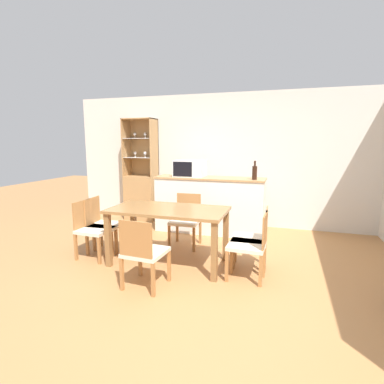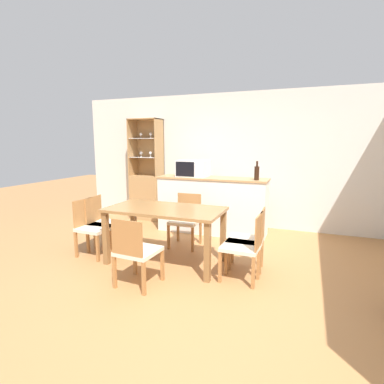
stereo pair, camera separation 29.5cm
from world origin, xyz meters
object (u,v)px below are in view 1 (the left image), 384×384
(dining_table, at_px, (168,216))
(wine_bottle, at_px, (255,172))
(dining_chair_side_left_far, at_px, (103,224))
(microwave, at_px, (190,168))
(display_cabinet, at_px, (142,190))
(dining_chair_side_right_far, at_px, (253,239))
(dining_chair_head_far, at_px, (186,220))
(dining_chair_side_right_near, at_px, (250,245))
(dining_chair_head_near, at_px, (144,252))
(dining_chair_side_left_near, at_px, (93,229))

(dining_table, bearing_deg, wine_bottle, 56.09)
(dining_chair_side_left_far, bearing_deg, microwave, 143.53)
(display_cabinet, height_order, dining_table, display_cabinet)
(dining_chair_side_right_far, xyz_separation_m, dining_chair_head_far, (-1.10, 0.61, 0.00))
(dining_table, distance_m, dining_chair_side_right_near, 1.13)
(wine_bottle, bearing_deg, dining_chair_head_far, -143.88)
(display_cabinet, height_order, dining_chair_head_near, display_cabinet)
(dining_table, height_order, dining_chair_head_near, dining_chair_head_near)
(dining_chair_head_near, bearing_deg, dining_chair_head_far, 93.44)
(dining_chair_side_right_near, distance_m, dining_chair_side_left_near, 2.20)
(dining_table, bearing_deg, dining_chair_side_right_near, -6.33)
(dining_chair_side_right_near, relative_size, microwave, 1.50)
(dining_chair_side_right_far, relative_size, wine_bottle, 2.58)
(dining_chair_side_right_far, distance_m, microwave, 2.07)
(dining_table, bearing_deg, dining_chair_head_far, 90.12)
(wine_bottle, bearing_deg, dining_chair_side_left_near, -143.04)
(display_cabinet, xyz_separation_m, wine_bottle, (2.39, -0.59, 0.51))
(dining_chair_side_left_near, xyz_separation_m, microwave, (0.90, 1.67, 0.74))
(dining_chair_head_far, bearing_deg, dining_chair_side_left_far, 27.16)
(dining_chair_side_right_far, relative_size, microwave, 1.50)
(dining_chair_side_left_far, bearing_deg, wine_bottle, 118.09)
(dining_table, distance_m, dining_chair_head_near, 0.77)
(dining_chair_side_right_near, relative_size, dining_chair_side_right_far, 1.00)
(dining_table, distance_m, microwave, 1.65)
(dining_chair_side_right_near, relative_size, wine_bottle, 2.58)
(dining_chair_side_right_near, bearing_deg, dining_chair_head_near, 120.93)
(dining_chair_side_left_near, distance_m, dining_chair_side_right_far, 2.21)
(dining_table, bearing_deg, dining_chair_side_right_far, 6.34)
(dining_table, distance_m, dining_chair_side_left_near, 1.13)
(dining_chair_side_left_far, xyz_separation_m, dining_chair_side_right_near, (2.20, -0.24, 0.00))
(dining_chair_side_left_near, height_order, dining_chair_head_near, same)
(dining_chair_side_left_far, bearing_deg, dining_chair_head_near, 47.88)
(dining_chair_head_far, height_order, microwave, microwave)
(display_cabinet, distance_m, dining_chair_head_near, 3.10)
(dining_chair_head_near, distance_m, microwave, 2.41)
(dining_chair_head_near, xyz_separation_m, dining_chair_side_right_far, (1.10, 0.85, 0.00))
(dining_table, xyz_separation_m, dining_chair_head_far, (-0.00, 0.73, -0.24))
(display_cabinet, distance_m, dining_chair_side_right_far, 3.17)
(dining_chair_side_left_near, xyz_separation_m, dining_chair_head_near, (1.10, -0.61, 0.00))
(dining_chair_side_left_near, xyz_separation_m, dining_chair_head_far, (1.10, 0.85, 0.00))
(dining_chair_side_left_far, height_order, wine_bottle, wine_bottle)
(dining_table, bearing_deg, microwave, 97.37)
(display_cabinet, distance_m, microwave, 1.41)
(dining_table, xyz_separation_m, dining_chair_side_left_far, (-1.10, 0.12, -0.24))
(dining_chair_side_right_near, bearing_deg, microwave, 39.86)
(microwave, bearing_deg, dining_chair_side_right_near, -52.20)
(dining_table, distance_m, wine_bottle, 1.79)
(dining_chair_head_far, distance_m, wine_bottle, 1.39)
(dining_chair_side_right_near, distance_m, dining_chair_side_right_far, 0.24)
(dining_chair_side_right_far, xyz_separation_m, wine_bottle, (-0.14, 1.31, 0.72))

